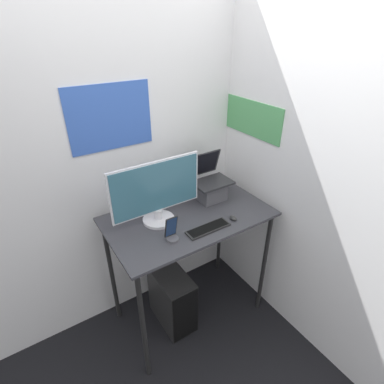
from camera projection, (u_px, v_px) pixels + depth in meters
name	position (u px, v px, depth m)	size (l,w,h in m)	color
ground_plane	(212.00, 340.00, 2.36)	(12.00, 12.00, 0.00)	black
wall_back	(158.00, 156.00, 2.26)	(6.00, 0.06, 2.60)	silver
wall_side_right	(297.00, 172.00, 2.02)	(0.06, 6.00, 2.60)	silver
desk	(189.00, 229.00, 2.16)	(1.15, 0.67, 1.00)	#333338
laptop	(211.00, 187.00, 2.24)	(0.28, 0.26, 0.35)	#4C4C51
monitor	(157.00, 194.00, 1.94)	(0.63, 0.22, 0.44)	silver
keyboard	(208.00, 228.00, 1.96)	(0.30, 0.09, 0.02)	black
mouse	(233.00, 218.00, 2.05)	(0.04, 0.06, 0.03)	#262626
cell_phone	(172.00, 232.00, 1.84)	(0.08, 0.08, 0.17)	#4C4C51
computer_tower	(172.00, 298.00, 2.41)	(0.23, 0.41, 0.49)	black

